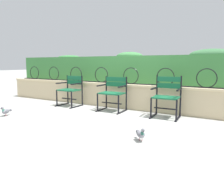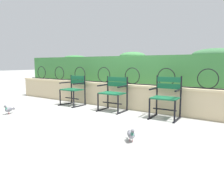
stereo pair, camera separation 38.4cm
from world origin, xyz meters
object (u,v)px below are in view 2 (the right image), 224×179
Objects in this scene: park_chair_left at (74,89)px; park_chair_centre at (114,92)px; pigeon_far_side at (9,109)px; park_chair_right at (166,96)px; pigeon_near_chairs at (131,134)px.

park_chair_centre reaches higher than park_chair_left.
park_chair_left is at bearing 74.15° from pigeon_far_side.
park_chair_right reaches higher than park_chair_left.
park_chair_left is 1.32m from park_chair_centre.
park_chair_right reaches higher than park_chair_centre.
park_chair_centre is 3.46× the size of pigeon_near_chairs.
park_chair_centre reaches higher than pigeon_far_side.
park_chair_right is 3.54m from pigeon_far_side.
pigeon_near_chairs is (0.08, -1.64, -0.36)m from park_chair_right.
park_chair_left is 3.42× the size of pigeon_near_chairs.
park_chair_centre is (1.31, 0.03, 0.01)m from park_chair_left.
pigeon_far_side is at bearing -136.89° from park_chair_centre.
park_chair_centre is 0.93× the size of park_chair_right.
pigeon_far_side is (-3.10, -1.69, -0.36)m from park_chair_right.
pigeon_far_side is at bearing -151.44° from park_chair_right.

